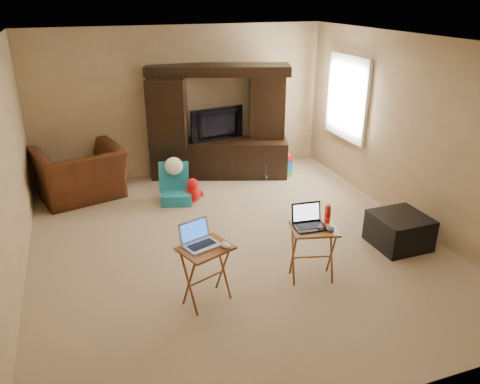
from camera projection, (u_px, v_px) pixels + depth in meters
name	position (u px, v px, depth m)	size (l,w,h in m)	color
floor	(235.00, 243.00, 6.03)	(5.50, 5.50, 0.00)	#C7AB8A
ceiling	(234.00, 41.00, 5.04)	(5.50, 5.50, 0.00)	silver
wall_back	(182.00, 103.00, 7.92)	(5.00, 5.00, 0.00)	tan
wall_front	(366.00, 272.00, 3.15)	(5.00, 5.00, 0.00)	tan
wall_left	(3.00, 177.00, 4.77)	(5.50, 5.50, 0.00)	tan
wall_right	(410.00, 131.00, 6.30)	(5.50, 5.50, 0.00)	tan
window_pane	(348.00, 98.00, 7.57)	(1.20, 1.20, 0.00)	white
window_frame	(347.00, 98.00, 7.57)	(0.06, 1.14, 1.34)	white
entertainment_center	(219.00, 122.00, 7.89)	(2.32, 0.58, 1.90)	black
television	(220.00, 125.00, 7.87)	(0.96, 0.13, 0.56)	black
recliner	(80.00, 173.00, 7.21)	(1.24, 1.08, 0.80)	#4B2710
child_rocker	(176.00, 184.00, 7.09)	(0.45, 0.52, 0.60)	teal
plush_toy	(193.00, 190.00, 7.15)	(0.34, 0.28, 0.38)	red
push_toy	(275.00, 164.00, 8.16)	(0.57, 0.41, 0.43)	blue
ottoman	(399.00, 230.00, 5.91)	(0.64, 0.64, 0.41)	black
tray_table_left	(206.00, 275.00, 4.78)	(0.50, 0.40, 0.65)	#945123
tray_table_right	(312.00, 254.00, 5.17)	(0.49, 0.39, 0.64)	#955A24
laptop_left	(201.00, 236.00, 4.62)	(0.34, 0.28, 0.24)	silver
laptop_right	(311.00, 218.00, 5.00)	(0.33, 0.28, 0.24)	black
mouse_left	(226.00, 245.00, 4.64)	(0.08, 0.13, 0.05)	white
mouse_right	(331.00, 229.00, 4.97)	(0.08, 0.13, 0.05)	#45464B
water_bottle	(328.00, 214.00, 5.13)	(0.06, 0.06, 0.20)	red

